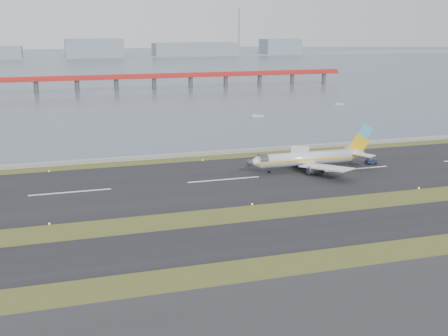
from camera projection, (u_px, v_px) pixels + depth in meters
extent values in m
plane|color=#3A4819|center=(264.00, 215.00, 122.93)|extent=(1000.00, 1000.00, 0.00)
cube|color=black|center=(285.00, 234.00, 111.80)|extent=(1000.00, 18.00, 0.10)
cube|color=black|center=(224.00, 180.00, 150.71)|extent=(1000.00, 45.00, 0.10)
cube|color=gray|center=(197.00, 154.00, 178.39)|extent=(1000.00, 2.50, 1.00)
cube|color=#485867|center=(97.00, 66.00, 549.06)|extent=(1400.00, 800.00, 1.30)
cube|color=red|center=(154.00, 77.00, 358.27)|extent=(260.00, 5.00, 1.60)
cube|color=red|center=(154.00, 75.00, 357.89)|extent=(260.00, 0.40, 1.40)
cylinder|color=#4C4C51|center=(154.00, 84.00, 359.39)|extent=(2.80, 2.80, 7.00)
cylinder|color=#4C4C51|center=(292.00, 80.00, 386.39)|extent=(2.80, 2.80, 7.00)
cube|color=gray|center=(86.00, 57.00, 697.28)|extent=(1400.00, 80.00, 1.00)
cube|color=gray|center=(94.00, 48.00, 697.33)|extent=(70.00, 35.00, 22.00)
cube|color=gray|center=(195.00, 49.00, 734.64)|extent=(110.00, 35.00, 16.00)
cube|color=gray|center=(280.00, 46.00, 767.89)|extent=(50.00, 35.00, 20.00)
cylinder|color=gray|center=(239.00, 32.00, 746.00)|extent=(1.80, 1.80, 60.00)
cylinder|color=silver|center=(305.00, 158.00, 159.67)|extent=(28.00, 3.80, 3.80)
cone|color=silver|center=(254.00, 162.00, 155.28)|extent=(3.20, 3.80, 3.80)
cone|color=silver|center=(356.00, 154.00, 164.15)|extent=(5.00, 3.80, 3.80)
cube|color=yellow|center=(308.00, 160.00, 157.89)|extent=(31.00, 0.06, 0.45)
cube|color=yellow|center=(302.00, 157.00, 161.45)|extent=(31.00, 0.06, 0.45)
cube|color=silver|center=(326.00, 167.00, 152.59)|extent=(11.31, 15.89, 1.66)
cube|color=silver|center=(300.00, 154.00, 168.34)|extent=(11.31, 15.89, 1.66)
cylinder|color=#3B3C41|center=(316.00, 170.00, 154.73)|extent=(4.20, 2.10, 2.10)
cylinder|color=#3B3C41|center=(298.00, 160.00, 165.84)|extent=(4.20, 2.10, 2.10)
cube|color=yellow|center=(359.00, 144.00, 163.65)|extent=(6.80, 0.35, 6.85)
cube|color=#4BBED4|center=(366.00, 131.00, 163.26)|extent=(4.85, 0.37, 4.90)
cube|color=silver|center=(364.00, 155.00, 160.59)|extent=(5.64, 6.80, 0.22)
cube|color=silver|center=(351.00, 149.00, 167.63)|extent=(5.64, 6.80, 0.22)
cylinder|color=black|center=(269.00, 172.00, 157.34)|extent=(0.80, 0.28, 0.80)
cylinder|color=black|center=(314.00, 170.00, 158.24)|extent=(1.00, 0.38, 1.00)
cylinder|color=black|center=(306.00, 166.00, 163.42)|extent=(1.00, 0.38, 1.00)
cube|color=#151F3A|center=(371.00, 162.00, 167.09)|extent=(3.19, 1.87, 1.17)
cube|color=#3B3C41|center=(370.00, 159.00, 166.79)|extent=(1.42, 1.52, 0.68)
cylinder|color=black|center=(369.00, 164.00, 166.22)|extent=(0.69, 0.32, 0.68)
cylinder|color=black|center=(367.00, 163.00, 167.69)|extent=(0.69, 0.32, 0.68)
cylinder|color=black|center=(376.00, 164.00, 166.75)|extent=(0.69, 0.32, 0.68)
cylinder|color=black|center=(373.00, 162.00, 168.22)|extent=(0.69, 0.32, 0.68)
cube|color=silver|center=(257.00, 116.00, 251.30)|extent=(6.11, 2.26, 0.77)
cube|color=silver|center=(255.00, 115.00, 250.69)|extent=(1.80, 1.48, 0.77)
cube|color=silver|center=(339.00, 105.00, 287.25)|extent=(6.60, 4.28, 0.81)
cube|color=silver|center=(338.00, 103.00, 286.23)|extent=(2.23, 2.03, 0.81)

